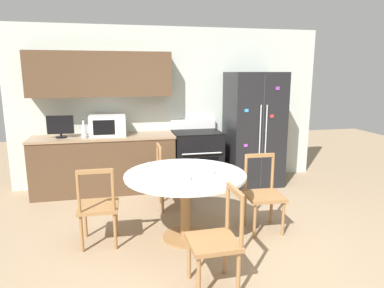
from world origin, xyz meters
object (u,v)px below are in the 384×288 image
Objects in this scene: countertop_tv at (60,126)px; dining_chair_right at (263,195)px; candle_glass at (211,171)px; oven_range at (197,158)px; dining_chair_far at (171,177)px; dining_chair_near at (216,241)px; dining_chair_left at (98,207)px; counter_bottle at (84,131)px; refrigerator at (254,129)px; microwave at (108,126)px.

countertop_tv is 3.14m from dining_chair_right.
candle_glass is at bearing 12.15° from dining_chair_right.
oven_range is 1.04m from dining_chair_far.
dining_chair_far is at bearing -29.51° from countertop_tv.
dining_chair_right and dining_chair_near have the same top height.
dining_chair_left is at bearing 1.50° from dining_chair_right.
candle_glass is (0.28, -1.04, 0.37)m from dining_chair_far.
dining_chair_left is (0.60, -1.76, -0.65)m from countertop_tv.
countertop_tv reaches higher than dining_chair_near.
countertop_tv is 2.65m from candle_glass.
candle_glass is at bearing -51.05° from counter_bottle.
refrigerator is 4.87× the size of countertop_tv.
oven_range is 1.54m from microwave.
dining_chair_left is at bearing 173.18° from candle_glass.
counter_bottle is at bearing -179.75° from refrigerator.
countertop_tv is 0.43× the size of dining_chair_far.
counter_bottle is (-0.35, -0.10, -0.05)m from microwave.
dining_chair_left and dining_chair_right have the same top height.
counter_bottle is (0.34, -0.07, -0.08)m from countertop_tv.
microwave reaches higher than dining_chair_far.
microwave is 1.42× the size of countertop_tv.
microwave is 0.37m from counter_bottle.
dining_chair_left is at bearing -130.54° from oven_range.
dining_chair_left and dining_chair_near have the same top height.
dining_chair_far is at bearing -41.08° from dining_chair_right.
counter_bottle reaches higher than oven_range.
refrigerator is at bearing 36.10° from dining_chair_left.
dining_chair_near is (-1.43, -2.71, -0.50)m from refrigerator.
countertop_tv is 0.43× the size of dining_chair_right.
candle_glass is (-0.29, -1.90, 0.34)m from oven_range.
dining_chair_left is 1.28m from candle_glass.
candle_glass is (0.18, 0.87, 0.37)m from dining_chair_near.
dining_chair_left is (-2.46, -1.70, -0.50)m from refrigerator.
refrigerator is 2.73m from counter_bottle.
refrigerator reaches higher than counter_bottle.
countertop_tv is at bearing 178.83° from refrigerator.
dining_chair_left is 1.00× the size of dining_chair_far.
oven_range reaches higher than dining_chair_right.
countertop_tv is at bearing 110.45° from dining_chair_left.
dining_chair_left is 1.90m from dining_chair_right.
microwave is at bearing -42.66° from dining_chair_right.
counter_bottle is 3.36× the size of candle_glass.
counter_bottle is at bearing -36.02° from dining_chair_right.
microwave is (-2.38, 0.09, 0.12)m from refrigerator.
dining_chair_right is at bearing -42.94° from dining_chair_near.
dining_chair_far and dining_chair_near have the same top height.
dining_chair_near is (0.95, -2.80, -0.62)m from microwave.
dining_chair_right and dining_chair_far have the same top height.
refrigerator reaches higher than oven_range.
counter_bottle is 0.31× the size of dining_chair_near.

